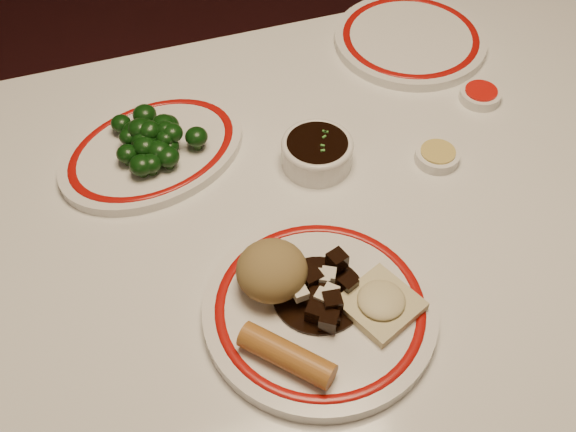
{
  "coord_description": "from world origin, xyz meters",
  "views": [
    {
      "loc": [
        -0.28,
        -0.56,
        1.49
      ],
      "look_at": [
        -0.09,
        -0.01,
        0.8
      ],
      "focal_mm": 45.0,
      "sensor_mm": 36.0,
      "label": 1
    }
  ],
  "objects_px": {
    "fried_wonton": "(381,303)",
    "rice_mound": "(272,271)",
    "main_plate": "(320,310)",
    "spring_roll": "(287,355)",
    "stirfry_heap": "(322,294)",
    "soy_bowl": "(317,153)",
    "dining_table": "(347,261)",
    "broccoli_plate": "(153,151)",
    "broccoli_pile": "(153,137)"
  },
  "relations": [
    {
      "from": "spring_roll",
      "to": "soy_bowl",
      "type": "distance_m",
      "value": 0.33
    },
    {
      "from": "spring_roll",
      "to": "broccoli_plate",
      "type": "height_order",
      "value": "spring_roll"
    },
    {
      "from": "spring_roll",
      "to": "stirfry_heap",
      "type": "distance_m",
      "value": 0.09
    },
    {
      "from": "rice_mound",
      "to": "fried_wonton",
      "type": "relative_size",
      "value": 0.81
    },
    {
      "from": "broccoli_plate",
      "to": "soy_bowl",
      "type": "relative_size",
      "value": 3.34
    },
    {
      "from": "soy_bowl",
      "to": "stirfry_heap",
      "type": "bearing_deg",
      "value": -108.6
    },
    {
      "from": "spring_roll",
      "to": "stirfry_heap",
      "type": "bearing_deg",
      "value": 3.07
    },
    {
      "from": "rice_mound",
      "to": "spring_roll",
      "type": "relative_size",
      "value": 0.76
    },
    {
      "from": "main_plate",
      "to": "broccoli_plate",
      "type": "xyz_separation_m",
      "value": [
        -0.13,
        0.33,
        -0.0
      ]
    },
    {
      "from": "rice_mound",
      "to": "main_plate",
      "type": "bearing_deg",
      "value": -46.18
    },
    {
      "from": "dining_table",
      "to": "stirfry_heap",
      "type": "relative_size",
      "value": 10.38
    },
    {
      "from": "main_plate",
      "to": "rice_mound",
      "type": "relative_size",
      "value": 4.18
    },
    {
      "from": "broccoli_plate",
      "to": "soy_bowl",
      "type": "xyz_separation_m",
      "value": [
        0.22,
        -0.09,
        0.01
      ]
    },
    {
      "from": "main_plate",
      "to": "spring_roll",
      "type": "distance_m",
      "value": 0.09
    },
    {
      "from": "main_plate",
      "to": "soy_bowl",
      "type": "height_order",
      "value": "soy_bowl"
    },
    {
      "from": "main_plate",
      "to": "rice_mound",
      "type": "height_order",
      "value": "rice_mound"
    },
    {
      "from": "dining_table",
      "to": "main_plate",
      "type": "bearing_deg",
      "value": -125.92
    },
    {
      "from": "spring_roll",
      "to": "rice_mound",
      "type": "bearing_deg",
      "value": 39.4
    },
    {
      "from": "soy_bowl",
      "to": "spring_roll",
      "type": "bearing_deg",
      "value": -115.92
    },
    {
      "from": "spring_roll",
      "to": "soy_bowl",
      "type": "height_order",
      "value": "spring_roll"
    },
    {
      "from": "dining_table",
      "to": "broccoli_pile",
      "type": "relative_size",
      "value": 8.92
    },
    {
      "from": "broccoli_pile",
      "to": "fried_wonton",
      "type": "bearing_deg",
      "value": -60.83
    },
    {
      "from": "spring_roll",
      "to": "fried_wonton",
      "type": "relative_size",
      "value": 1.07
    },
    {
      "from": "dining_table",
      "to": "soy_bowl",
      "type": "relative_size",
      "value": 11.98
    },
    {
      "from": "rice_mound",
      "to": "broccoli_plate",
      "type": "height_order",
      "value": "rice_mound"
    },
    {
      "from": "stirfry_heap",
      "to": "broccoli_plate",
      "type": "xyz_separation_m",
      "value": [
        -0.14,
        0.32,
        -0.02
      ]
    },
    {
      "from": "dining_table",
      "to": "fried_wonton",
      "type": "bearing_deg",
      "value": -99.2
    },
    {
      "from": "stirfry_heap",
      "to": "soy_bowl",
      "type": "height_order",
      "value": "stirfry_heap"
    },
    {
      "from": "rice_mound",
      "to": "fried_wonton",
      "type": "xyz_separation_m",
      "value": [
        0.11,
        -0.07,
        -0.02
      ]
    },
    {
      "from": "rice_mound",
      "to": "soy_bowl",
      "type": "height_order",
      "value": "rice_mound"
    },
    {
      "from": "broccoli_pile",
      "to": "soy_bowl",
      "type": "distance_m",
      "value": 0.23
    },
    {
      "from": "dining_table",
      "to": "stirfry_heap",
      "type": "height_order",
      "value": "stirfry_heap"
    },
    {
      "from": "stirfry_heap",
      "to": "broccoli_pile",
      "type": "height_order",
      "value": "broccoli_pile"
    },
    {
      "from": "rice_mound",
      "to": "stirfry_heap",
      "type": "bearing_deg",
      "value": -36.94
    },
    {
      "from": "rice_mound",
      "to": "broccoli_plate",
      "type": "distance_m",
      "value": 0.3
    },
    {
      "from": "main_plate",
      "to": "soy_bowl",
      "type": "xyz_separation_m",
      "value": [
        0.08,
        0.24,
        0.01
      ]
    },
    {
      "from": "spring_roll",
      "to": "broccoli_pile",
      "type": "distance_m",
      "value": 0.39
    },
    {
      "from": "main_plate",
      "to": "rice_mound",
      "type": "bearing_deg",
      "value": 133.82
    },
    {
      "from": "spring_roll",
      "to": "fried_wonton",
      "type": "bearing_deg",
      "value": -27.11
    },
    {
      "from": "dining_table",
      "to": "fried_wonton",
      "type": "height_order",
      "value": "fried_wonton"
    },
    {
      "from": "main_plate",
      "to": "broccoli_pile",
      "type": "bearing_deg",
      "value": 111.63
    },
    {
      "from": "broccoli_pile",
      "to": "broccoli_plate",
      "type": "bearing_deg",
      "value": 153.7
    },
    {
      "from": "broccoli_plate",
      "to": "rice_mound",
      "type": "bearing_deg",
      "value": -72.49
    },
    {
      "from": "fried_wonton",
      "to": "rice_mound",
      "type": "bearing_deg",
      "value": 147.58
    },
    {
      "from": "spring_roll",
      "to": "soy_bowl",
      "type": "relative_size",
      "value": 1.13
    },
    {
      "from": "main_plate",
      "to": "fried_wonton",
      "type": "relative_size",
      "value": 3.39
    },
    {
      "from": "main_plate",
      "to": "stirfry_heap",
      "type": "distance_m",
      "value": 0.02
    },
    {
      "from": "broccoli_pile",
      "to": "rice_mound",
      "type": "bearing_deg",
      "value": -73.11
    },
    {
      "from": "rice_mound",
      "to": "broccoli_pile",
      "type": "distance_m",
      "value": 0.3
    },
    {
      "from": "rice_mound",
      "to": "stirfry_heap",
      "type": "relative_size",
      "value": 0.74
    }
  ]
}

